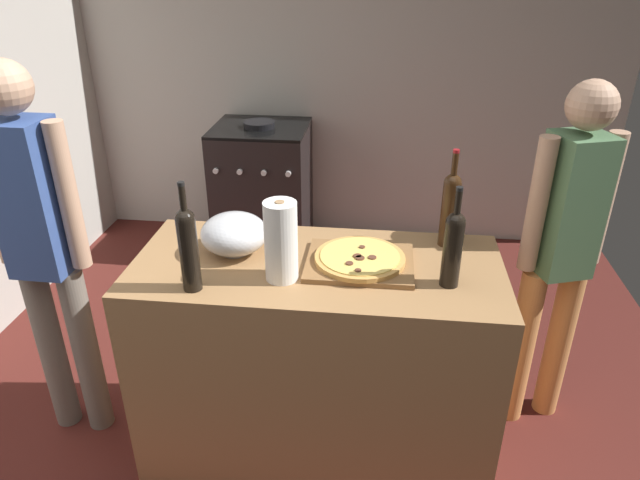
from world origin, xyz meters
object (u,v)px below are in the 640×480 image
object	(u,v)px
stove	(263,190)
paper_towel_roll	(281,241)
mixing_bowl	(234,234)
wine_bottle_clear	(450,206)
pizza	(360,258)
person_in_stripes	(41,240)
wine_bottle_dark	(188,246)
wine_bottle_green	(453,246)
person_in_red	(561,246)

from	to	relation	value
stove	paper_towel_roll	bearing A→B (deg)	-75.67
mixing_bowl	wine_bottle_clear	world-z (taller)	wine_bottle_clear
pizza	person_in_stripes	world-z (taller)	person_in_stripes
mixing_bowl	wine_bottle_dark	distance (m)	0.30
wine_bottle_dark	person_in_stripes	xyz separation A→B (m)	(-0.70, 0.24, -0.14)
wine_bottle_green	person_in_stripes	xyz separation A→B (m)	(-1.59, 0.11, -0.13)
person_in_stripes	person_in_red	xyz separation A→B (m)	(2.09, 0.31, -0.06)
paper_towel_roll	wine_bottle_clear	xyz separation A→B (m)	(0.61, 0.34, 0.02)
pizza	wine_bottle_green	xyz separation A→B (m)	(0.32, -0.10, 0.12)
paper_towel_roll	pizza	bearing A→B (deg)	24.94
wine_bottle_clear	mixing_bowl	bearing A→B (deg)	-168.70
mixing_bowl	wine_bottle_green	distance (m)	0.83
person_in_stripes	paper_towel_roll	bearing A→B (deg)	-7.82
wine_bottle_dark	person_in_stripes	bearing A→B (deg)	160.78
mixing_bowl	pizza	bearing A→B (deg)	-5.37
wine_bottle_green	stove	world-z (taller)	wine_bottle_green
paper_towel_roll	wine_bottle_dark	distance (m)	0.32
person_in_stripes	mixing_bowl	bearing A→B (deg)	2.63
wine_bottle_clear	person_in_stripes	size ratio (longest dim) A/B	0.24
wine_bottle_green	person_in_red	distance (m)	0.68
wine_bottle_green	wine_bottle_clear	bearing A→B (deg)	87.13
pizza	wine_bottle_dark	bearing A→B (deg)	-157.70
paper_towel_roll	stove	size ratio (longest dim) A/B	0.31
mixing_bowl	wine_bottle_clear	distance (m)	0.85
mixing_bowl	wine_bottle_dark	xyz separation A→B (m)	(-0.08, -0.28, 0.09)
wine_bottle_green	stove	bearing A→B (deg)	119.38
wine_bottle_green	mixing_bowl	bearing A→B (deg)	169.60
paper_towel_roll	person_in_stripes	distance (m)	1.01
wine_bottle_dark	stove	world-z (taller)	wine_bottle_dark
paper_towel_roll	wine_bottle_clear	bearing A→B (deg)	29.02
wine_bottle_clear	person_in_red	world-z (taller)	person_in_red
person_in_red	wine_bottle_clear	bearing A→B (deg)	-167.16
wine_bottle_green	wine_bottle_dark	bearing A→B (deg)	-171.62
mixing_bowl	person_in_red	xyz separation A→B (m)	(1.31, 0.28, -0.12)
pizza	wine_bottle_dark	xyz separation A→B (m)	(-0.57, -0.23, 0.14)
wine_bottle_dark	wine_bottle_clear	xyz separation A→B (m)	(0.91, 0.44, -0.00)
mixing_bowl	wine_bottle_dark	world-z (taller)	wine_bottle_dark
wine_bottle_dark	person_in_stripes	size ratio (longest dim) A/B	0.24
wine_bottle_clear	person_in_red	bearing A→B (deg)	12.84
wine_bottle_clear	pizza	bearing A→B (deg)	-147.89
pizza	wine_bottle_clear	world-z (taller)	wine_bottle_clear
mixing_bowl	person_in_stripes	bearing A→B (deg)	-177.37
wine_bottle_green	wine_bottle_dark	world-z (taller)	wine_bottle_dark
mixing_bowl	wine_bottle_clear	xyz separation A→B (m)	(0.83, 0.16, 0.09)
person_in_red	paper_towel_roll	bearing A→B (deg)	-157.70
stove	person_in_stripes	xyz separation A→B (m)	(-0.49, -1.83, 0.50)
wine_bottle_green	wine_bottle_dark	size ratio (longest dim) A/B	0.93
pizza	stove	xyz separation A→B (m)	(-0.78, 1.84, -0.50)
paper_towel_roll	person_in_stripes	size ratio (longest dim) A/B	0.18
pizza	wine_bottle_green	size ratio (longest dim) A/B	0.92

